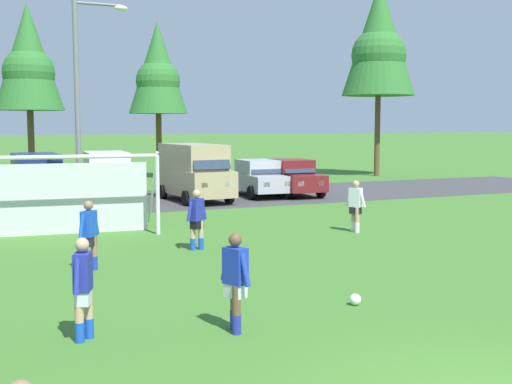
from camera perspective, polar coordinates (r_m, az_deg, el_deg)
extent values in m
plane|color=#3D7028|center=(21.60, -8.33, -3.19)|extent=(400.00, 400.00, 0.00)
cube|color=#3D3D3F|center=(29.40, -12.57, -0.85)|extent=(52.00, 8.40, 0.01)
sphere|color=white|center=(12.62, 8.63, -9.23)|extent=(0.22, 0.22, 0.22)
sphere|color=black|center=(12.62, 8.63, -9.20)|extent=(0.08, 0.08, 0.08)
sphere|color=red|center=(12.66, 8.86, -9.19)|extent=(0.07, 0.07, 0.07)
cylinder|color=white|center=(20.36, -8.54, -0.28)|extent=(0.12, 0.12, 2.44)
cylinder|color=white|center=(19.97, -19.01, 2.86)|extent=(7.30, 0.82, 0.12)
cylinder|color=white|center=(21.23, -8.96, 0.30)|extent=(0.27, 1.94, 2.46)
cube|color=silver|center=(21.07, -18.86, -0.66)|extent=(6.93, 0.70, 2.20)
cylinder|color=tan|center=(10.90, -14.35, -10.20)|extent=(0.14, 0.14, 0.80)
cylinder|color=tan|center=(10.74, -15.11, -10.48)|extent=(0.14, 0.14, 0.80)
cylinder|color=blue|center=(10.97, -14.32, -11.41)|extent=(0.15, 0.15, 0.32)
cylinder|color=blue|center=(10.81, -15.08, -11.70)|extent=(0.15, 0.15, 0.32)
cube|color=silver|center=(10.74, -14.77, -8.70)|extent=(0.33, 0.40, 0.28)
cube|color=#232D99|center=(10.65, -14.83, -6.72)|extent=(0.36, 0.44, 0.60)
sphere|color=tan|center=(10.56, -14.89, -4.44)|extent=(0.22, 0.22, 0.22)
cylinder|color=#232D99|center=(10.88, -14.34, -6.54)|extent=(0.17, 0.25, 0.55)
cylinder|color=#232D99|center=(10.42, -15.33, -7.12)|extent=(0.17, 0.25, 0.55)
cylinder|color=tan|center=(20.83, 8.79, -2.42)|extent=(0.14, 0.14, 0.80)
cylinder|color=tan|center=(21.05, 8.47, -2.33)|extent=(0.14, 0.14, 0.80)
cylinder|color=white|center=(20.87, 8.78, -3.07)|extent=(0.15, 0.15, 0.32)
cylinder|color=white|center=(21.08, 8.46, -2.97)|extent=(0.15, 0.15, 0.32)
cube|color=black|center=(20.90, 8.64, -1.50)|extent=(0.37, 0.40, 0.28)
cube|color=white|center=(20.85, 8.66, -0.47)|extent=(0.41, 0.45, 0.60)
sphere|color=tan|center=(20.81, 8.68, 0.71)|extent=(0.22, 0.22, 0.22)
cylinder|color=white|center=(20.71, 9.24, -0.58)|extent=(0.20, 0.24, 0.55)
cylinder|color=white|center=(20.99, 8.08, -0.47)|extent=(0.20, 0.24, 0.55)
cylinder|color=brown|center=(11.02, -1.89, -9.85)|extent=(0.14, 0.14, 0.80)
cylinder|color=brown|center=(10.77, -1.71, -10.22)|extent=(0.14, 0.14, 0.80)
cylinder|color=#232D99|center=(11.08, -1.88, -11.04)|extent=(0.15, 0.15, 0.32)
cylinder|color=#232D99|center=(10.84, -1.71, -11.44)|extent=(0.15, 0.15, 0.32)
cube|color=silver|center=(10.81, -1.80, -8.40)|extent=(0.34, 0.40, 0.28)
cube|color=#1E38B7|center=(10.72, -1.81, -6.43)|extent=(0.37, 0.44, 0.60)
sphere|color=brown|center=(10.64, -1.82, -4.17)|extent=(0.22, 0.22, 0.22)
cylinder|color=#1E38B7|center=(10.93, -2.62, -6.31)|extent=(0.18, 0.25, 0.55)
cylinder|color=#1E38B7|center=(10.53, -0.97, -6.77)|extent=(0.18, 0.25, 0.55)
cylinder|color=tan|center=(17.89, -4.81, -3.74)|extent=(0.14, 0.14, 0.80)
cylinder|color=tan|center=(17.81, -5.52, -3.79)|extent=(0.14, 0.14, 0.80)
cylinder|color=blue|center=(17.93, -4.80, -4.49)|extent=(0.15, 0.15, 0.32)
cylinder|color=blue|center=(17.85, -5.51, -4.55)|extent=(0.15, 0.15, 0.32)
cube|color=black|center=(17.80, -5.17, -2.75)|extent=(0.40, 0.37, 0.28)
cube|color=#232D99|center=(17.75, -5.18, -1.53)|extent=(0.45, 0.41, 0.60)
sphere|color=tan|center=(17.70, -5.20, -0.15)|extent=(0.22, 0.22, 0.22)
cylinder|color=#232D99|center=(17.92, -4.59, -1.52)|extent=(0.24, 0.20, 0.55)
cylinder|color=#232D99|center=(17.58, -5.78, -1.68)|extent=(0.24, 0.20, 0.55)
cylinder|color=#936B4C|center=(15.84, -13.89, -5.16)|extent=(0.14, 0.14, 0.80)
cylinder|color=#936B4C|center=(15.73, -14.65, -5.25)|extent=(0.14, 0.14, 0.80)
cylinder|color=#1E38B7|center=(15.88, -13.87, -6.01)|extent=(0.15, 0.15, 0.32)
cylinder|color=#1E38B7|center=(15.78, -14.63, -6.11)|extent=(0.15, 0.15, 0.32)
cube|color=black|center=(15.72, -14.30, -4.06)|extent=(0.39, 0.40, 0.28)
cube|color=blue|center=(15.66, -14.34, -2.69)|extent=(0.43, 0.45, 0.60)
sphere|color=#936B4C|center=(15.61, -14.38, -1.13)|extent=(0.22, 0.22, 0.22)
cylinder|color=blue|center=(15.86, -13.76, -2.64)|extent=(0.22, 0.23, 0.55)
cylinder|color=blue|center=(15.47, -14.92, -2.88)|extent=(0.22, 0.23, 0.55)
cube|color=navy|center=(29.07, -18.49, 0.53)|extent=(2.03, 4.65, 1.00)
cube|color=navy|center=(29.20, -18.60, 2.36)|extent=(1.83, 3.05, 0.84)
cube|color=#28384C|center=(27.80, -18.24, 2.16)|extent=(1.63, 0.42, 0.71)
cube|color=#28384C|center=(29.32, -16.88, 2.43)|extent=(0.11, 2.55, 0.59)
cube|color=white|center=(26.91, -16.80, 0.28)|extent=(0.28, 0.09, 0.20)
cube|color=white|center=(26.77, -19.01, 0.18)|extent=(0.28, 0.09, 0.20)
cube|color=#B21414|center=(31.37, -18.06, 1.01)|extent=(0.28, 0.09, 0.20)
cube|color=#B21414|center=(31.25, -19.96, 0.92)|extent=(0.28, 0.09, 0.20)
cylinder|color=black|center=(27.85, -16.16, -0.66)|extent=(0.26, 0.65, 0.64)
cylinder|color=black|center=(27.61, -20.05, -0.84)|extent=(0.26, 0.65, 0.64)
cylinder|color=black|center=(30.65, -17.03, -0.10)|extent=(0.26, 0.65, 0.64)
cylinder|color=black|center=(30.44, -20.57, -0.26)|extent=(0.26, 0.65, 0.64)
cube|color=silver|center=(30.07, -12.83, 0.86)|extent=(2.21, 4.72, 1.00)
cube|color=silver|center=(30.21, -12.91, 2.62)|extent=(1.95, 3.11, 0.84)
cube|color=#28384C|center=(28.80, -12.57, 2.44)|extent=(1.64, 0.49, 0.71)
cube|color=#28384C|center=(30.33, -11.25, 2.67)|extent=(0.22, 2.55, 0.59)
cube|color=white|center=(27.91, -11.19, 0.61)|extent=(0.28, 0.10, 0.20)
cube|color=white|center=(27.77, -13.32, 0.54)|extent=(0.28, 0.10, 0.20)
cube|color=#B21414|center=(32.37, -12.41, 1.30)|extent=(0.28, 0.10, 0.20)
cube|color=#B21414|center=(32.25, -14.25, 1.24)|extent=(0.28, 0.10, 0.20)
cylinder|color=black|center=(28.85, -10.58, -0.30)|extent=(0.28, 0.66, 0.64)
cylinder|color=black|center=(28.61, -14.34, -0.44)|extent=(0.28, 0.66, 0.64)
cylinder|color=black|center=(31.65, -11.42, 0.22)|extent=(0.28, 0.66, 0.64)
cylinder|color=black|center=(31.43, -14.85, 0.10)|extent=(0.28, 0.66, 0.64)
cube|color=tan|center=(29.13, -5.34, 0.92)|extent=(2.25, 4.91, 1.10)
cube|color=tan|center=(29.24, -5.51, 3.09)|extent=(2.05, 4.20, 1.10)
cube|color=#28384C|center=(27.43, -3.97, 2.88)|extent=(1.69, 0.56, 0.91)
cube|color=#28384C|center=(29.59, -3.87, 3.14)|extent=(0.26, 3.48, 0.77)
cube|color=white|center=(27.18, -2.42, 0.69)|extent=(0.28, 0.10, 0.20)
cube|color=white|center=(26.75, -4.51, 0.59)|extent=(0.28, 0.10, 0.20)
cube|color=#B21414|center=(31.51, -6.05, 1.38)|extent=(0.28, 0.10, 0.20)
cube|color=#B21414|center=(31.13, -7.90, 1.30)|extent=(0.28, 0.10, 0.20)
cylinder|color=black|center=(28.21, -2.35, -0.35)|extent=(0.28, 0.65, 0.64)
cylinder|color=black|center=(27.45, -6.06, -0.55)|extent=(0.28, 0.65, 0.64)
cylinder|color=black|center=(30.92, -4.69, 0.19)|extent=(0.28, 0.65, 0.64)
cylinder|color=black|center=(30.22, -8.12, 0.02)|extent=(0.28, 0.65, 0.64)
cube|color=#B2B2BC|center=(30.94, 0.31, 0.92)|extent=(1.99, 4.28, 0.76)
cube|color=#B2B2BC|center=(31.03, 0.21, 2.23)|extent=(1.75, 2.17, 0.64)
cube|color=#28384C|center=(30.13, 0.88, 2.08)|extent=(1.54, 0.38, 0.55)
cube|color=#28384C|center=(31.34, 1.63, 2.26)|extent=(0.12, 1.78, 0.45)
cube|color=white|center=(29.24, 2.70, 0.72)|extent=(0.28, 0.09, 0.20)
cube|color=white|center=(28.85, 0.90, 0.65)|extent=(0.28, 0.09, 0.20)
cube|color=#B21414|center=(33.03, -0.21, 1.32)|extent=(0.28, 0.09, 0.20)
cube|color=#B21414|center=(32.69, -1.83, 1.27)|extent=(0.28, 0.09, 0.20)
cylinder|color=black|center=(30.13, 2.81, 0.05)|extent=(0.27, 0.65, 0.64)
cylinder|color=black|center=(29.45, -0.39, -0.08)|extent=(0.27, 0.65, 0.64)
cylinder|color=black|center=(32.51, 0.94, 0.49)|extent=(0.27, 0.65, 0.64)
cylinder|color=black|center=(31.88, -2.06, 0.38)|extent=(0.27, 0.65, 0.64)
cube|color=maroon|center=(31.35, 3.13, 0.97)|extent=(1.99, 4.28, 0.76)
cube|color=maroon|center=(31.43, 3.02, 2.27)|extent=(1.75, 2.17, 0.64)
cube|color=#28384C|center=(30.55, 3.77, 2.12)|extent=(1.54, 0.38, 0.55)
cube|color=#28384C|center=(31.79, 4.40, 2.30)|extent=(0.12, 1.79, 0.45)
cube|color=white|center=(29.71, 5.64, 0.78)|extent=(0.28, 0.09, 0.20)
cube|color=white|center=(29.28, 3.91, 0.72)|extent=(0.28, 0.09, 0.20)
cube|color=#B21414|center=(33.42, 2.44, 1.37)|extent=(0.28, 0.09, 0.20)
cube|color=#B21414|center=(33.03, 0.87, 1.32)|extent=(0.28, 0.09, 0.20)
cylinder|color=black|center=(30.61, 5.66, 0.12)|extent=(0.27, 0.65, 0.64)
cylinder|color=black|center=(29.84, 2.58, -0.01)|extent=(0.27, 0.65, 0.64)
cylinder|color=black|center=(32.94, 3.61, 0.55)|extent=(0.27, 0.65, 0.64)
cylinder|color=black|center=(32.22, 0.71, 0.44)|extent=(0.27, 0.65, 0.64)
cylinder|color=brown|center=(38.43, -18.94, 3.63)|extent=(0.36, 0.36, 4.16)
cone|color=#2D702D|center=(38.58, -19.19, 11.05)|extent=(3.74, 3.74, 5.82)
sphere|color=#2D702D|center=(38.51, -19.15, 9.76)|extent=(2.81, 2.81, 2.81)
cylinder|color=brown|center=(41.72, -8.43, 3.97)|extent=(0.36, 0.36, 4.06)
cone|color=#2D702D|center=(41.84, -8.53, 10.65)|extent=(3.65, 3.65, 5.68)
sphere|color=#2D702D|center=(41.78, -8.52, 9.49)|extent=(2.74, 2.74, 2.74)
cylinder|color=brown|center=(43.98, 10.50, 4.82)|extent=(0.36, 0.36, 5.26)
cone|color=#2D702D|center=(44.32, 10.65, 13.01)|extent=(4.74, 4.74, 7.37)
sphere|color=#2D702D|center=(44.20, 10.63, 11.59)|extent=(3.55, 3.55, 3.55)
cylinder|color=slate|center=(23.88, -15.27, 6.75)|extent=(0.18, 0.18, 7.66)
cylinder|color=slate|center=(24.09, -15.03, -2.03)|extent=(0.32, 0.32, 0.30)
cylinder|color=slate|center=(24.37, -13.58, 15.60)|extent=(1.60, 0.10, 0.10)
ellipsoid|color=white|center=(24.51, -11.67, 15.39)|extent=(0.48, 0.28, 0.20)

